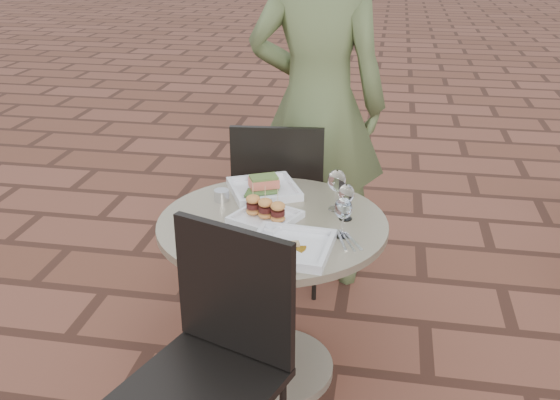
% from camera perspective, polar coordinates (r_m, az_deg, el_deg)
% --- Properties ---
extents(ground, '(60.00, 60.00, 0.00)m').
position_cam_1_polar(ground, '(2.85, 4.70, -15.13)').
color(ground, brown).
rests_on(ground, ground).
extents(cafe_table, '(0.90, 0.90, 0.73)m').
position_cam_1_polar(cafe_table, '(2.55, -0.67, -6.86)').
color(cafe_table, gray).
rests_on(cafe_table, ground).
extents(chair_far, '(0.48, 0.48, 0.93)m').
position_cam_1_polar(chair_far, '(3.12, -0.10, 0.58)').
color(chair_far, black).
rests_on(chair_far, ground).
extents(chair_near, '(0.56, 0.56, 0.93)m').
position_cam_1_polar(chair_near, '(2.06, -5.77, -13.16)').
color(chair_near, black).
rests_on(chair_near, ground).
extents(diner, '(0.71, 0.47, 1.92)m').
position_cam_1_polar(diner, '(3.15, 3.42, 8.61)').
color(diner, '#4C5931').
rests_on(diner, ground).
extents(plate_salmon, '(0.37, 0.37, 0.08)m').
position_cam_1_polar(plate_salmon, '(2.68, -1.49, 1.11)').
color(plate_salmon, white).
rests_on(plate_salmon, cafe_table).
extents(plate_sliders, '(0.30, 0.30, 0.15)m').
position_cam_1_polar(plate_sliders, '(2.42, -1.34, -1.20)').
color(plate_sliders, white).
rests_on(plate_sliders, cafe_table).
extents(plate_tuna, '(0.31, 0.31, 0.03)m').
position_cam_1_polar(plate_tuna, '(2.21, 0.95, -4.26)').
color(plate_tuna, white).
rests_on(plate_tuna, cafe_table).
extents(wine_glass_right, '(0.07, 0.07, 0.16)m').
position_cam_1_polar(wine_glass_right, '(2.28, 5.80, -0.85)').
color(wine_glass_right, white).
rests_on(wine_glass_right, cafe_table).
extents(wine_glass_mid, '(0.07, 0.07, 0.17)m').
position_cam_1_polar(wine_glass_mid, '(2.49, 5.22, 1.68)').
color(wine_glass_mid, white).
rests_on(wine_glass_mid, cafe_table).
extents(wine_glass_far, '(0.06, 0.06, 0.15)m').
position_cam_1_polar(wine_glass_far, '(2.42, 6.09, 0.48)').
color(wine_glass_far, white).
rests_on(wine_glass_far, cafe_table).
extents(steel_ramekin, '(0.08, 0.08, 0.05)m').
position_cam_1_polar(steel_ramekin, '(2.61, -5.35, 0.42)').
color(steel_ramekin, silver).
rests_on(steel_ramekin, cafe_table).
extents(cutlery_set, '(0.14, 0.19, 0.00)m').
position_cam_1_polar(cutlery_set, '(2.29, 6.16, -3.70)').
color(cutlery_set, silver).
rests_on(cutlery_set, cafe_table).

